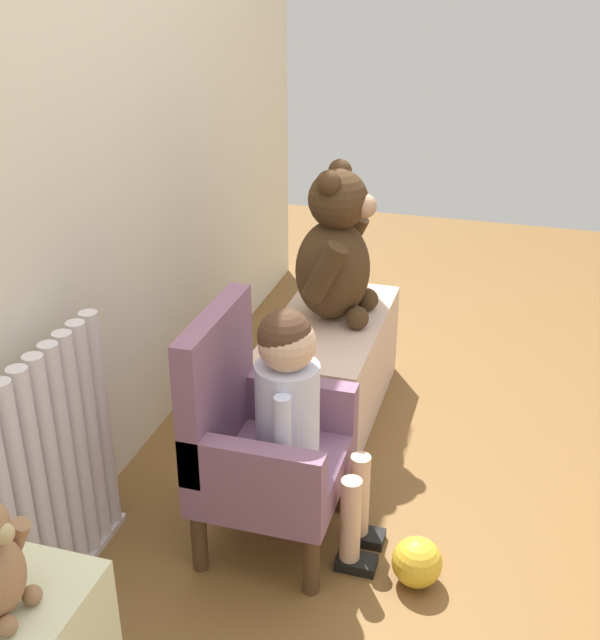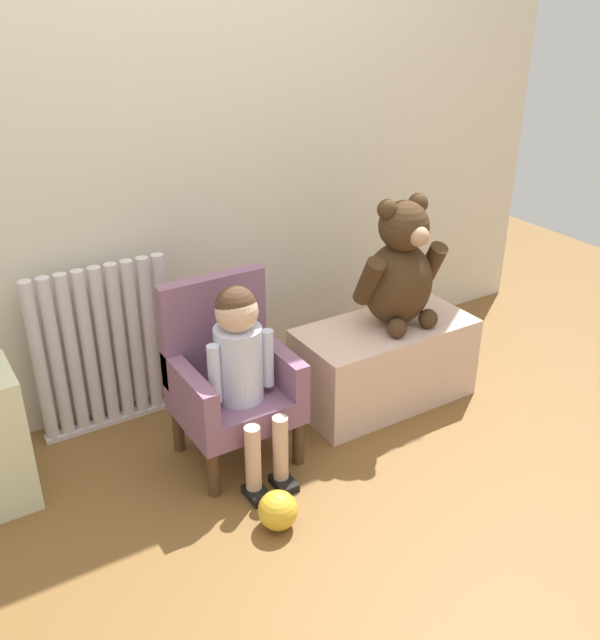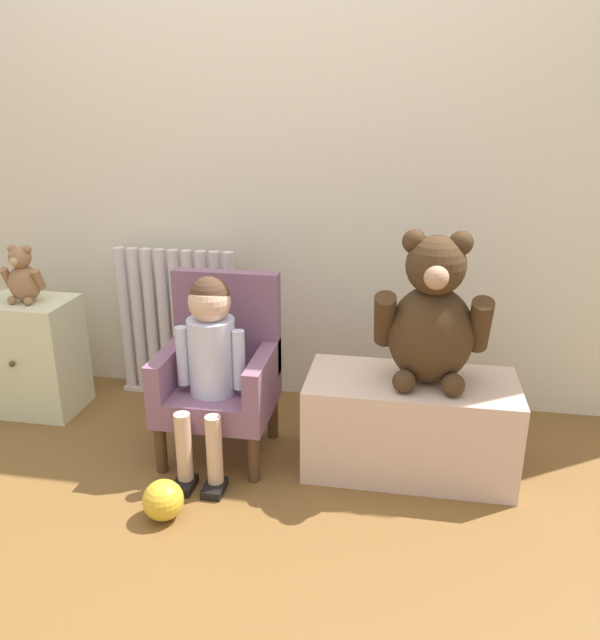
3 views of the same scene
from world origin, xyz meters
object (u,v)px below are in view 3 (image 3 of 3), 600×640
child_armchair (220,371)px  low_bench (409,424)px  small_dresser (34,356)px  small_teddy_bear (23,277)px  child_figure (210,347)px  large_teddy_bear (432,318)px  radiator (178,325)px  toy_ball (163,500)px

child_armchair → low_bench: 0.73m
small_dresser → small_teddy_bear: bearing=-37.1°
small_teddy_bear → low_bench: bearing=-6.4°
child_figure → child_armchair: bearing=90.0°
child_figure → small_teddy_bear: size_ratio=2.99×
child_armchair → small_dresser: bearing=169.1°
small_dresser → child_armchair: size_ratio=0.73×
large_teddy_bear → radiator: bearing=157.8°
small_dresser → child_armchair: 0.91m
child_figure → low_bench: (0.71, 0.09, -0.29)m
small_dresser → child_figure: bearing=-17.6°
low_bench → child_armchair: bearing=178.6°
small_dresser → low_bench: size_ratio=0.67×
child_figure → low_bench: 0.77m
child_armchair → small_teddy_bear: small_teddy_bear is taller
toy_ball → small_teddy_bear: bearing=142.6°
child_armchair → child_figure: child_figure is taller
large_teddy_bear → small_teddy_bear: (-1.64, 0.18, 0.02)m
small_teddy_bear → toy_ball: 1.15m
large_teddy_bear → small_teddy_bear: large_teddy_bear is taller
low_bench → small_teddy_bear: 1.65m
large_teddy_bear → small_teddy_bear: bearing=173.7°
small_dresser → child_figure: child_figure is taller
child_armchair → small_teddy_bear: 0.93m
radiator → toy_ball: size_ratio=5.08×
child_armchair → small_teddy_bear: size_ratio=2.86×
child_figure → large_teddy_bear: size_ratio=1.34×
small_dresser → large_teddy_bear: (1.66, -0.19, 0.34)m
child_armchair → large_teddy_bear: size_ratio=1.28×
radiator → child_figure: bearing=-58.4°
low_bench → large_teddy_bear: size_ratio=1.39×
child_armchair → low_bench: size_ratio=0.92×
small_dresser → child_armchair: child_armchair is taller
child_figure → toy_ball: size_ratio=5.35×
radiator → low_bench: 1.14m
child_figure → radiator: bearing=121.6°
radiator → small_dresser: bearing=-156.0°
radiator → child_figure: 0.64m
radiator → child_armchair: (0.33, -0.42, -0.01)m
toy_ball → child_armchair: bearing=82.1°
small_dresser → small_teddy_bear: small_teddy_bear is taller
low_bench → large_teddy_bear: (0.05, -0.00, 0.41)m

